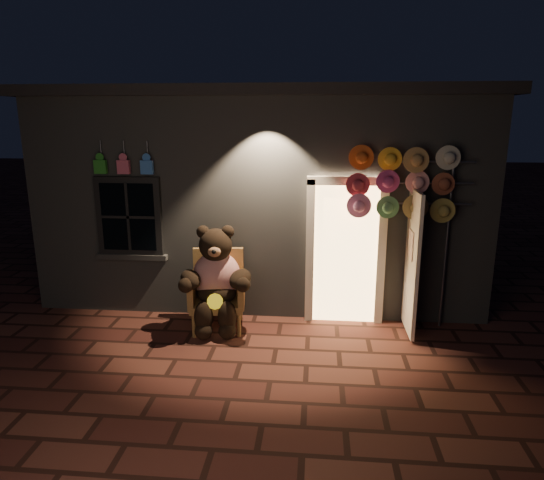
# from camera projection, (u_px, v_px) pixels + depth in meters

# --- Properties ---
(ground) EXTENTS (60.00, 60.00, 0.00)m
(ground) POSITION_uv_depth(u_px,v_px,m) (240.00, 362.00, 6.11)
(ground) COLOR brown
(ground) RESTS_ON ground
(shop_building) EXTENTS (7.30, 5.95, 3.51)m
(shop_building) POSITION_uv_depth(u_px,v_px,m) (271.00, 184.00, 9.53)
(shop_building) COLOR slate
(shop_building) RESTS_ON ground
(wicker_armchair) EXTENTS (0.85, 0.79, 1.13)m
(wicker_armchair) POSITION_uv_depth(u_px,v_px,m) (218.00, 289.00, 7.06)
(wicker_armchair) COLOR olive
(wicker_armchair) RESTS_ON ground
(teddy_bear) EXTENTS (1.10, 0.91, 1.52)m
(teddy_bear) POSITION_uv_depth(u_px,v_px,m) (216.00, 279.00, 6.87)
(teddy_bear) COLOR #B11A12
(teddy_bear) RESTS_ON ground
(hat_rack) EXTENTS (1.72, 0.22, 2.62)m
(hat_rack) POSITION_uv_depth(u_px,v_px,m) (405.00, 185.00, 6.64)
(hat_rack) COLOR #59595E
(hat_rack) RESTS_ON ground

